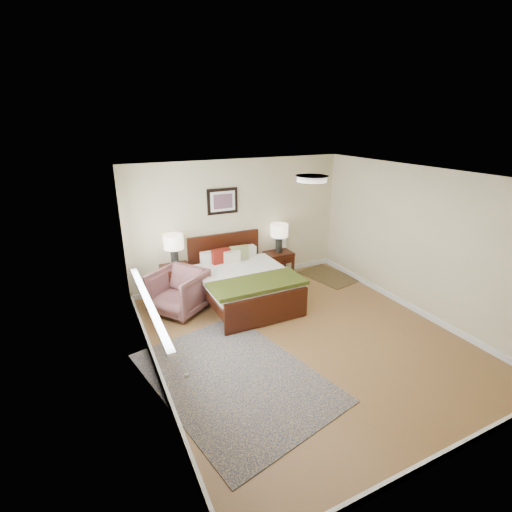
{
  "coord_description": "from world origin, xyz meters",
  "views": [
    {
      "loc": [
        -2.85,
        -4.17,
        3.21
      ],
      "look_at": [
        -0.31,
        1.08,
        1.05
      ],
      "focal_mm": 26.0,
      "sensor_mm": 36.0,
      "label": 1
    }
  ],
  "objects_px": {
    "nightstand_right": "(279,262)",
    "lamp_right": "(279,233)",
    "armchair": "(179,292)",
    "nightstand_left": "(176,273)",
    "rug_persian": "(234,377)",
    "lamp_left": "(174,244)",
    "bed": "(243,277)"
  },
  "relations": [
    {
      "from": "nightstand_right",
      "to": "lamp_right",
      "type": "bearing_deg",
      "value": 90.0
    },
    {
      "from": "nightstand_right",
      "to": "armchair",
      "type": "distance_m",
      "value": 2.4
    },
    {
      "from": "nightstand_left",
      "to": "armchair",
      "type": "relative_size",
      "value": 0.74
    },
    {
      "from": "rug_persian",
      "to": "lamp_right",
      "type": "bearing_deg",
      "value": 38.85
    },
    {
      "from": "nightstand_right",
      "to": "lamp_left",
      "type": "relative_size",
      "value": 0.92
    },
    {
      "from": "bed",
      "to": "armchair",
      "type": "xyz_separation_m",
      "value": [
        -1.17,
        0.13,
        -0.1
      ]
    },
    {
      "from": "bed",
      "to": "lamp_left",
      "type": "xyz_separation_m",
      "value": [
        -1.05,
        0.73,
        0.57
      ]
    },
    {
      "from": "lamp_right",
      "to": "nightstand_right",
      "type": "bearing_deg",
      "value": -90.0
    },
    {
      "from": "lamp_right",
      "to": "armchair",
      "type": "xyz_separation_m",
      "value": [
        -2.33,
        -0.61,
        -0.61
      ]
    },
    {
      "from": "armchair",
      "to": "rug_persian",
      "type": "xyz_separation_m",
      "value": [
        0.17,
        -2.07,
        -0.38
      ]
    },
    {
      "from": "bed",
      "to": "nightstand_right",
      "type": "xyz_separation_m",
      "value": [
        1.16,
        0.72,
        -0.14
      ]
    },
    {
      "from": "rug_persian",
      "to": "armchair",
      "type": "bearing_deg",
      "value": 82.5
    },
    {
      "from": "lamp_right",
      "to": "bed",
      "type": "bearing_deg",
      "value": -147.74
    },
    {
      "from": "nightstand_right",
      "to": "nightstand_left",
      "type": "bearing_deg",
      "value": -179.79
    },
    {
      "from": "rug_persian",
      "to": "bed",
      "type": "bearing_deg",
      "value": 50.53
    },
    {
      "from": "bed",
      "to": "nightstand_right",
      "type": "relative_size",
      "value": 3.49
    },
    {
      "from": "armchair",
      "to": "rug_persian",
      "type": "distance_m",
      "value": 2.11
    },
    {
      "from": "bed",
      "to": "nightstand_right",
      "type": "height_order",
      "value": "bed"
    },
    {
      "from": "bed",
      "to": "lamp_right",
      "type": "xyz_separation_m",
      "value": [
        1.16,
        0.73,
        0.5
      ]
    },
    {
      "from": "lamp_left",
      "to": "lamp_right",
      "type": "xyz_separation_m",
      "value": [
        2.21,
        0.0,
        -0.07
      ]
    },
    {
      "from": "lamp_right",
      "to": "armchair",
      "type": "distance_m",
      "value": 2.48
    },
    {
      "from": "nightstand_left",
      "to": "lamp_left",
      "type": "height_order",
      "value": "lamp_left"
    },
    {
      "from": "nightstand_right",
      "to": "rug_persian",
      "type": "xyz_separation_m",
      "value": [
        -2.16,
        -2.66,
        -0.34
      ]
    },
    {
      "from": "nightstand_left",
      "to": "lamp_left",
      "type": "bearing_deg",
      "value": 90.0
    },
    {
      "from": "nightstand_right",
      "to": "lamp_right",
      "type": "distance_m",
      "value": 0.65
    },
    {
      "from": "lamp_left",
      "to": "armchair",
      "type": "relative_size",
      "value": 0.72
    },
    {
      "from": "bed",
      "to": "rug_persian",
      "type": "xyz_separation_m",
      "value": [
        -1.0,
        -1.94,
        -0.48
      ]
    },
    {
      "from": "lamp_left",
      "to": "rug_persian",
      "type": "distance_m",
      "value": 2.88
    },
    {
      "from": "nightstand_right",
      "to": "lamp_left",
      "type": "xyz_separation_m",
      "value": [
        -2.21,
        0.01,
        0.72
      ]
    },
    {
      "from": "lamp_left",
      "to": "armchair",
      "type": "xyz_separation_m",
      "value": [
        -0.12,
        -0.61,
        -0.68
      ]
    },
    {
      "from": "lamp_right",
      "to": "rug_persian",
      "type": "xyz_separation_m",
      "value": [
        -2.16,
        -2.67,
        -0.99
      ]
    },
    {
      "from": "lamp_left",
      "to": "nightstand_right",
      "type": "bearing_deg",
      "value": -0.34
    }
  ]
}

